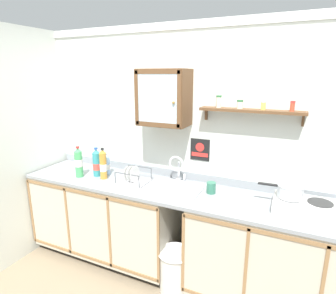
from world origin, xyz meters
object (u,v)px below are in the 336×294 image
at_px(wall_cabinet, 164,98).
at_px(warning_sign, 200,150).
at_px(bottle_soda_green_0, 79,163).
at_px(hot_plate_stove, 304,206).
at_px(trash_bin, 175,270).
at_px(dish_rack, 133,178).
at_px(saucepan, 290,191).
at_px(bottle_water_blue_3, 107,165).
at_px(mug, 211,187).
at_px(bottle_detergent_teal_2, 97,163).
at_px(bottle_juice_amber_1, 103,165).
at_px(sink, 174,190).

bearing_deg(wall_cabinet, warning_sign, 23.35).
height_order(bottle_soda_green_0, warning_sign, warning_sign).
distance_m(hot_plate_stove, trash_bin, 1.26).
height_order(dish_rack, warning_sign, warning_sign).
relative_size(saucepan, bottle_water_blue_3, 1.43).
bearing_deg(dish_rack, mug, 5.37).
xyz_separation_m(bottle_detergent_teal_2, dish_rack, (0.44, 0.00, -0.10)).
bearing_deg(mug, wall_cabinet, 169.55).
xyz_separation_m(wall_cabinet, warning_sign, (0.32, 0.14, -0.50)).
xyz_separation_m(saucepan, bottle_juice_amber_1, (-1.74, -0.11, 0.01)).
bearing_deg(bottle_water_blue_3, hot_plate_stove, -0.93).
height_order(saucepan, dish_rack, saucepan).
height_order(hot_plate_stove, bottle_soda_green_0, bottle_soda_green_0).
relative_size(saucepan, dish_rack, 1.22).
height_order(bottle_juice_amber_1, dish_rack, bottle_juice_amber_1).
bearing_deg(sink, mug, 4.21).
xyz_separation_m(bottle_water_blue_3, wall_cabinet, (0.63, 0.09, 0.72)).
xyz_separation_m(dish_rack, trash_bin, (0.54, -0.19, -0.74)).
relative_size(mug, wall_cabinet, 0.23).
xyz_separation_m(sink, hot_plate_stove, (1.11, -0.00, 0.07)).
xyz_separation_m(bottle_soda_green_0, bottle_water_blue_3, (0.22, 0.18, -0.05)).
bearing_deg(warning_sign, bottle_juice_amber_1, -159.29).
distance_m(bottle_juice_amber_1, dish_rack, 0.34).
distance_m(hot_plate_stove, bottle_juice_amber_1, 1.86).
xyz_separation_m(saucepan, bottle_soda_green_0, (-2.00, -0.17, 0.01)).
xyz_separation_m(sink, bottle_soda_green_0, (-1.01, -0.15, 0.18)).
relative_size(bottle_juice_amber_1, wall_cabinet, 0.62).
height_order(hot_plate_stove, wall_cabinet, wall_cabinet).
bearing_deg(bottle_water_blue_3, mug, -0.14).
bearing_deg(bottle_water_blue_3, dish_rack, -11.68).
bearing_deg(bottle_soda_green_0, dish_rack, 9.69).
xyz_separation_m(bottle_detergent_teal_2, warning_sign, (1.02, 0.31, 0.19)).
bearing_deg(saucepan, bottle_water_blue_3, 179.75).
relative_size(sink, bottle_water_blue_3, 2.14).
bearing_deg(wall_cabinet, dish_rack, -147.53).
relative_size(bottle_water_blue_3, trash_bin, 0.60).
bearing_deg(dish_rack, bottle_water_blue_3, 168.32).
distance_m(saucepan, trash_bin, 1.24).
bearing_deg(dish_rack, bottle_soda_green_0, -170.31).
height_order(sink, saucepan, sink).
height_order(bottle_water_blue_3, dish_rack, bottle_water_blue_3).
height_order(bottle_detergent_teal_2, trash_bin, bottle_detergent_teal_2).
xyz_separation_m(bottle_detergent_teal_2, bottle_water_blue_3, (0.07, 0.08, -0.03)).
relative_size(bottle_water_blue_3, warning_sign, 1.14).
height_order(bottle_juice_amber_1, trash_bin, bottle_juice_amber_1).
height_order(bottle_detergent_teal_2, warning_sign, warning_sign).
height_order(mug, wall_cabinet, wall_cabinet).
xyz_separation_m(mug, wall_cabinet, (-0.51, 0.09, 0.77)).
height_order(saucepan, wall_cabinet, wall_cabinet).
xyz_separation_m(sink, bottle_detergent_teal_2, (-0.86, -0.05, 0.17)).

